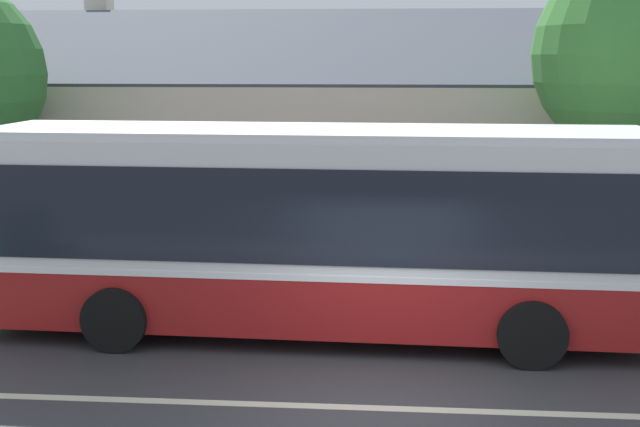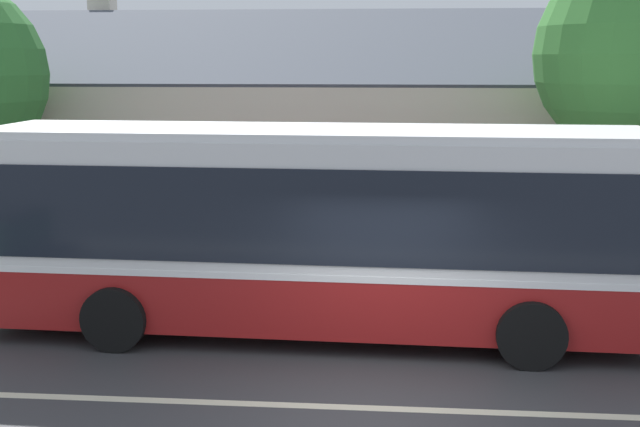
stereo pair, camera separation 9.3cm
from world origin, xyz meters
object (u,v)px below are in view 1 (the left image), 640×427
object	(u,v)px
transit_bus	(316,225)
street_tree_primary	(639,55)
bench_by_building	(36,253)
bench_down_street	(249,256)

from	to	relation	value
transit_bus	street_tree_primary	bearing A→B (deg)	33.36
bench_by_building	street_tree_primary	bearing A→B (deg)	7.08
street_tree_primary	transit_bus	bearing A→B (deg)	-146.64
transit_bus	bench_by_building	world-z (taller)	transit_bus
bench_down_street	street_tree_primary	distance (m)	8.60
bench_down_street	street_tree_primary	xyz separation A→B (m)	(7.56, 1.35, 3.87)
bench_down_street	bench_by_building	bearing A→B (deg)	-178.40
bench_by_building	street_tree_primary	distance (m)	12.52
transit_bus	bench_down_street	world-z (taller)	transit_bus
transit_bus	bench_down_street	size ratio (longest dim) A/B	6.58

